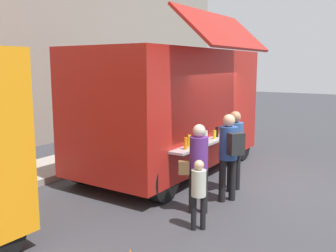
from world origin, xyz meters
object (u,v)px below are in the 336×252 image
(customer_front_ordering, at_px, (234,144))
(child_near_queue, at_px, (199,189))
(food_truck_main, at_px, (172,106))
(trash_bin, at_px, (179,124))
(customer_rear_waiting, at_px, (198,161))
(customer_mid_with_backpack, at_px, (229,149))

(customer_front_ordering, distance_m, child_near_queue, 2.17)
(food_truck_main, height_order, trash_bin, food_truck_main)
(food_truck_main, xyz_separation_m, customer_rear_waiting, (-2.20, -1.87, -0.69))
(customer_mid_with_backpack, bearing_deg, customer_front_ordering, -39.83)
(food_truck_main, distance_m, customer_mid_with_backpack, 2.59)
(food_truck_main, xyz_separation_m, customer_mid_with_backpack, (-1.36, -2.12, -0.59))
(trash_bin, height_order, child_near_queue, child_near_queue)
(food_truck_main, height_order, customer_rear_waiting, food_truck_main)
(customer_rear_waiting, bearing_deg, food_truck_main, 7.62)
(food_truck_main, bearing_deg, customer_front_ordering, -107.94)
(food_truck_main, distance_m, child_near_queue, 3.71)
(customer_rear_waiting, bearing_deg, customer_front_ordering, -36.10)
(customer_mid_with_backpack, bearing_deg, trash_bin, -15.96)
(customer_front_ordering, bearing_deg, food_truck_main, -0.66)
(food_truck_main, bearing_deg, customer_rear_waiting, -138.10)
(customer_front_ordering, bearing_deg, customer_mid_with_backpack, 122.81)
(trash_bin, xyz_separation_m, customer_mid_with_backpack, (-5.73, -4.45, 0.63))
(customer_front_ordering, bearing_deg, child_near_queue, 115.52)
(trash_bin, bearing_deg, food_truck_main, -152.00)
(trash_bin, relative_size, customer_mid_with_backpack, 0.51)
(food_truck_main, distance_m, customer_front_ordering, 2.17)
(food_truck_main, relative_size, customer_rear_waiting, 3.31)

